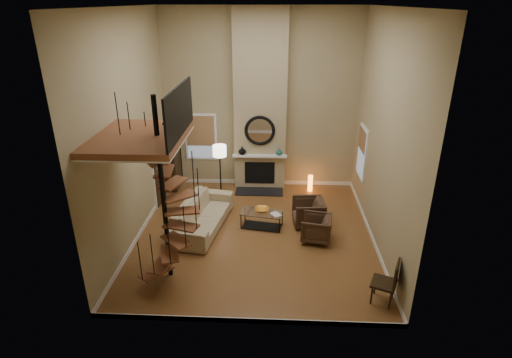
{
  "coord_description": "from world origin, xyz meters",
  "views": [
    {
      "loc": [
        0.47,
        -9.31,
        5.63
      ],
      "look_at": [
        0.0,
        0.4,
        1.4
      ],
      "focal_mm": 29.01,
      "sensor_mm": 36.0,
      "label": 1
    }
  ],
  "objects_px": {
    "hutch": "(172,160)",
    "coffee_table": "(262,218)",
    "accent_lamp": "(310,183)",
    "side_chair": "(389,281)",
    "armchair_far": "(319,228)",
    "armchair_near": "(311,212)",
    "floor_lamp": "(220,155)",
    "sofa": "(202,214)"
  },
  "relations": [
    {
      "from": "hutch",
      "to": "coffee_table",
      "type": "relative_size",
      "value": 1.53
    },
    {
      "from": "armchair_near",
      "to": "coffee_table",
      "type": "xyz_separation_m",
      "value": [
        -1.33,
        -0.23,
        -0.07
      ]
    },
    {
      "from": "hutch",
      "to": "armchair_far",
      "type": "height_order",
      "value": "hutch"
    },
    {
      "from": "floor_lamp",
      "to": "side_chair",
      "type": "distance_m",
      "value": 6.11
    },
    {
      "from": "coffee_table",
      "to": "accent_lamp",
      "type": "xyz_separation_m",
      "value": [
        1.46,
        2.38,
        -0.03
      ]
    },
    {
      "from": "sofa",
      "to": "armchair_near",
      "type": "bearing_deg",
      "value": -74.38
    },
    {
      "from": "armchair_near",
      "to": "floor_lamp",
      "type": "distance_m",
      "value": 3.2
    },
    {
      "from": "sofa",
      "to": "accent_lamp",
      "type": "relative_size",
      "value": 4.75
    },
    {
      "from": "coffee_table",
      "to": "accent_lamp",
      "type": "height_order",
      "value": "accent_lamp"
    },
    {
      "from": "armchair_near",
      "to": "accent_lamp",
      "type": "xyz_separation_m",
      "value": [
        0.13,
        2.15,
        -0.1
      ]
    },
    {
      "from": "armchair_near",
      "to": "floor_lamp",
      "type": "bearing_deg",
      "value": -124.16
    },
    {
      "from": "sofa",
      "to": "hutch",
      "type": "bearing_deg",
      "value": 38.14
    },
    {
      "from": "armchair_far",
      "to": "side_chair",
      "type": "height_order",
      "value": "side_chair"
    },
    {
      "from": "hutch",
      "to": "sofa",
      "type": "distance_m",
      "value": 2.9
    },
    {
      "from": "sofa",
      "to": "accent_lamp",
      "type": "distance_m",
      "value": 3.92
    },
    {
      "from": "sofa",
      "to": "side_chair",
      "type": "bearing_deg",
      "value": -114.4
    },
    {
      "from": "sofa",
      "to": "floor_lamp",
      "type": "xyz_separation_m",
      "value": [
        0.27,
        1.78,
        1.02
      ]
    },
    {
      "from": "floor_lamp",
      "to": "side_chair",
      "type": "relative_size",
      "value": 1.73
    },
    {
      "from": "sofa",
      "to": "coffee_table",
      "type": "height_order",
      "value": "sofa"
    },
    {
      "from": "accent_lamp",
      "to": "side_chair",
      "type": "relative_size",
      "value": 0.55
    },
    {
      "from": "armchair_far",
      "to": "accent_lamp",
      "type": "xyz_separation_m",
      "value": [
        0.01,
        3.0,
        -0.1
      ]
    },
    {
      "from": "hutch",
      "to": "coffee_table",
      "type": "distance_m",
      "value": 3.87
    },
    {
      "from": "sofa",
      "to": "armchair_near",
      "type": "distance_m",
      "value": 2.92
    },
    {
      "from": "floor_lamp",
      "to": "hutch",
      "type": "bearing_deg",
      "value": 156.38
    },
    {
      "from": "hutch",
      "to": "floor_lamp",
      "type": "height_order",
      "value": "hutch"
    },
    {
      "from": "armchair_far",
      "to": "side_chair",
      "type": "distance_m",
      "value": 2.56
    },
    {
      "from": "side_chair",
      "to": "floor_lamp",
      "type": "bearing_deg",
      "value": 130.51
    },
    {
      "from": "hutch",
      "to": "sofa",
      "type": "xyz_separation_m",
      "value": [
        1.37,
        -2.5,
        -0.55
      ]
    },
    {
      "from": "sofa",
      "to": "floor_lamp",
      "type": "bearing_deg",
      "value": 0.87
    },
    {
      "from": "sofa",
      "to": "floor_lamp",
      "type": "distance_m",
      "value": 2.07
    },
    {
      "from": "armchair_far",
      "to": "side_chair",
      "type": "bearing_deg",
      "value": 37.48
    },
    {
      "from": "hutch",
      "to": "sofa",
      "type": "bearing_deg",
      "value": -61.32
    },
    {
      "from": "armchair_far",
      "to": "coffee_table",
      "type": "xyz_separation_m",
      "value": [
        -1.45,
        0.62,
        -0.07
      ]
    },
    {
      "from": "floor_lamp",
      "to": "accent_lamp",
      "type": "bearing_deg",
      "value": 13.83
    },
    {
      "from": "coffee_table",
      "to": "accent_lamp",
      "type": "bearing_deg",
      "value": 58.5
    },
    {
      "from": "hutch",
      "to": "floor_lamp",
      "type": "relative_size",
      "value": 1.07
    },
    {
      "from": "armchair_far",
      "to": "accent_lamp",
      "type": "relative_size",
      "value": 1.35
    },
    {
      "from": "accent_lamp",
      "to": "side_chair",
      "type": "distance_m",
      "value": 5.41
    },
    {
      "from": "accent_lamp",
      "to": "side_chair",
      "type": "height_order",
      "value": "side_chair"
    },
    {
      "from": "hutch",
      "to": "armchair_far",
      "type": "distance_m",
      "value": 5.38
    },
    {
      "from": "armchair_near",
      "to": "side_chair",
      "type": "xyz_separation_m",
      "value": [
        1.29,
        -3.13,
        0.17
      ]
    },
    {
      "from": "accent_lamp",
      "to": "sofa",
      "type": "bearing_deg",
      "value": -140.99
    }
  ]
}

